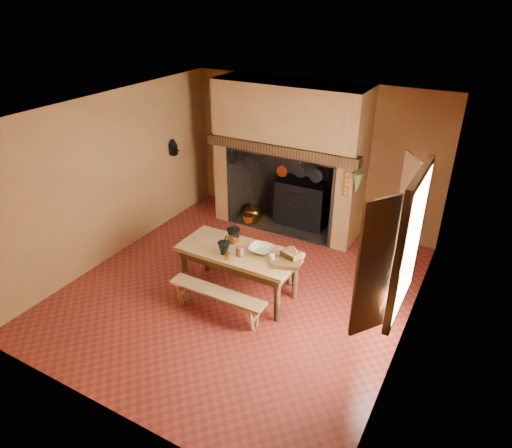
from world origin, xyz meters
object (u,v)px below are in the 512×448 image
at_px(bench_front, 217,297).
at_px(mixing_bowl, 261,249).
at_px(iron_range, 302,203).
at_px(coffee_grinder, 232,239).
at_px(work_table, 239,257).
at_px(wicker_basket, 291,255).

height_order(bench_front, mixing_bowl, mixing_bowl).
xyz_separation_m(iron_range, coffee_grinder, (-0.11, -2.44, 0.37)).
xyz_separation_m(work_table, wicker_basket, (0.81, 0.12, 0.21)).
relative_size(bench_front, coffee_grinder, 8.40).
bearing_deg(coffee_grinder, mixing_bowl, -10.81).
xyz_separation_m(iron_range, bench_front, (0.09, -3.20, -0.17)).
height_order(work_table, bench_front, work_table).
bearing_deg(mixing_bowl, wicker_basket, -0.03).
distance_m(bench_front, coffee_grinder, 0.94).
bearing_deg(coffee_grinder, wicker_basket, -9.69).
bearing_deg(wicker_basket, bench_front, -119.53).
height_order(bench_front, coffee_grinder, coffee_grinder).
bearing_deg(bench_front, mixing_bowl, 66.46).
relative_size(work_table, mixing_bowl, 5.23).
bearing_deg(iron_range, coffee_grinder, -92.55).
bearing_deg(bench_front, iron_range, 91.55).
bearing_deg(wicker_basket, coffee_grinder, -162.97).
xyz_separation_m(coffee_grinder, wicker_basket, (1.00, -0.02, 0.02)).
relative_size(work_table, coffee_grinder, 10.14).
xyz_separation_m(iron_range, wicker_basket, (0.89, -2.47, 0.38)).
relative_size(work_table, wicker_basket, 5.79).
bearing_deg(work_table, bench_front, -90.00).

